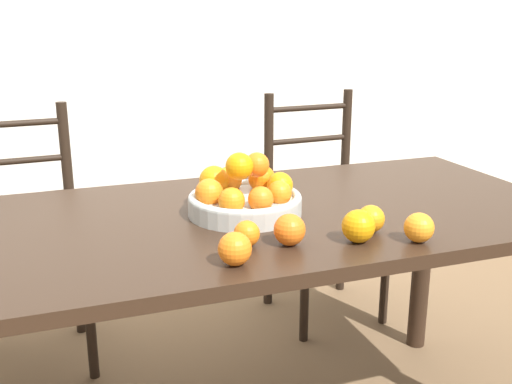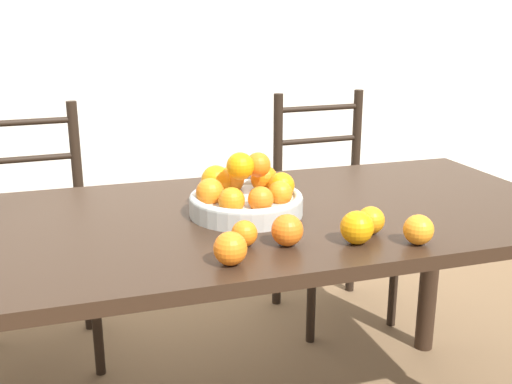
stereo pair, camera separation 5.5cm
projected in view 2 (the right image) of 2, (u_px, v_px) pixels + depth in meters
The scene contains 11 objects.
wall_back at pixel (151, 8), 2.82m from camera, with size 8.00×0.06×2.60m.
dining_table at pixel (239, 247), 1.64m from camera, with size 1.86×0.83×0.75m.
fruit_bowl at pixel (245, 195), 1.61m from camera, with size 0.31×0.31×0.17m.
orange_loose_0 at pixel (371, 220), 1.47m from camera, with size 0.07×0.07×0.07m.
orange_loose_1 at pixel (357, 228), 1.40m from camera, with size 0.08×0.08×0.08m.
orange_loose_2 at pixel (230, 248), 1.28m from camera, with size 0.07×0.07×0.07m.
orange_loose_3 at pixel (244, 233), 1.39m from camera, with size 0.06×0.06×0.06m.
orange_loose_4 at pixel (287, 230), 1.39m from camera, with size 0.08×0.08×0.08m.
orange_loose_5 at pixel (418, 230), 1.40m from camera, with size 0.07×0.07×0.07m.
chair_left at pixel (32, 241), 2.21m from camera, with size 0.44×0.42×0.96m.
chair_right at pixel (331, 211), 2.56m from camera, with size 0.44×0.42×0.96m.
Camera 2 is at (-0.42, -1.48, 1.26)m, focal length 42.00 mm.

